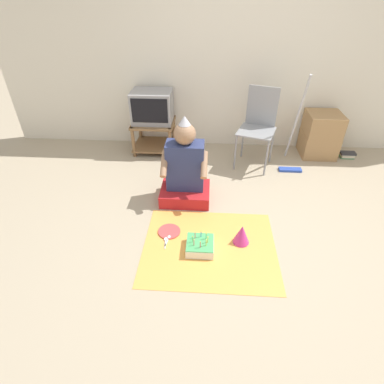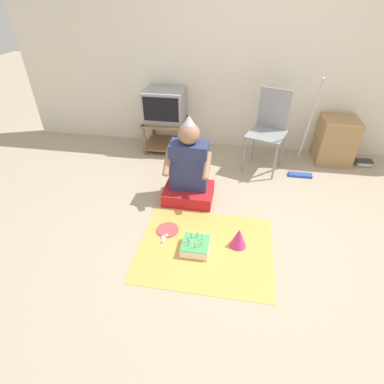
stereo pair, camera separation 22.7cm
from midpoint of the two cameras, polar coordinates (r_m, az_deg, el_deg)
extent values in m
plane|color=tan|center=(2.87, 7.79, -8.64)|extent=(16.00, 16.00, 0.00)
cube|color=silver|center=(4.14, 7.87, 25.26)|extent=(6.40, 0.06, 2.55)
cube|color=olive|center=(4.20, -8.95, 12.86)|extent=(0.56, 0.50, 0.03)
cube|color=olive|center=(4.33, -8.55, 8.86)|extent=(0.56, 0.50, 0.02)
cylinder|color=olive|center=(4.14, -12.68, 9.17)|extent=(0.04, 0.04, 0.42)
cylinder|color=olive|center=(4.04, -5.81, 9.15)|extent=(0.04, 0.04, 0.42)
cylinder|color=olive|center=(4.53, -11.32, 11.62)|extent=(0.04, 0.04, 0.42)
cylinder|color=olive|center=(4.43, -4.96, 11.64)|extent=(0.04, 0.04, 0.42)
cube|color=#99999E|center=(4.14, -9.18, 15.75)|extent=(0.52, 0.41, 0.41)
cube|color=black|center=(3.95, -9.80, 14.94)|extent=(0.46, 0.01, 0.31)
cube|color=gray|center=(3.77, 10.44, 11.25)|extent=(0.53, 0.53, 0.02)
cube|color=gray|center=(3.87, 11.55, 15.63)|extent=(0.36, 0.14, 0.49)
cylinder|color=gray|center=(3.75, 6.52, 7.41)|extent=(0.02, 0.02, 0.47)
cylinder|color=gray|center=(3.68, 12.27, 6.24)|extent=(0.02, 0.02, 0.47)
cylinder|color=gray|center=(4.08, 8.07, 9.67)|extent=(0.02, 0.02, 0.47)
cylinder|color=gray|center=(4.01, 13.40, 8.62)|extent=(0.02, 0.02, 0.47)
cube|color=#A87F51|center=(4.43, 21.50, 8.43)|extent=(0.45, 0.42, 0.30)
cube|color=#A87F51|center=(4.32, 22.34, 11.86)|extent=(0.44, 0.43, 0.28)
cube|color=#2D4CB2|center=(3.97, 16.65, 4.07)|extent=(0.28, 0.09, 0.03)
cylinder|color=#B7B7BC|center=(3.87, 17.66, 12.86)|extent=(0.03, 0.38, 1.15)
cube|color=#60936B|center=(4.58, 26.02, 6.09)|extent=(0.18, 0.14, 0.02)
cube|color=beige|center=(4.57, 26.17, 6.35)|extent=(0.17, 0.15, 0.03)
cube|color=#333338|center=(4.56, 26.33, 6.63)|extent=(0.20, 0.10, 0.02)
cube|color=red|center=(3.27, -3.27, -0.36)|extent=(0.53, 0.41, 0.14)
cube|color=navy|center=(3.13, -3.39, 4.97)|extent=(0.39, 0.22, 0.52)
sphere|color=#9E7556|center=(2.97, -3.63, 10.94)|extent=(0.22, 0.22, 0.22)
cone|color=silver|center=(2.91, -3.73, 13.42)|extent=(0.12, 0.12, 0.09)
cylinder|color=#9E7556|center=(3.02, -7.48, 5.32)|extent=(0.06, 0.27, 0.22)
cylinder|color=#9E7556|center=(2.97, 0.15, 5.12)|extent=(0.06, 0.27, 0.22)
cube|color=#EFA84C|center=(2.75, 0.94, -10.49)|extent=(1.19, 0.99, 0.01)
cube|color=white|center=(2.70, -0.90, -10.32)|extent=(0.24, 0.24, 0.08)
cube|color=#4CB266|center=(2.67, -0.91, -9.65)|extent=(0.24, 0.24, 0.01)
cylinder|color=yellow|center=(2.64, 0.54, -9.24)|extent=(0.01, 0.01, 0.07)
sphere|color=#FFCC4C|center=(2.61, 0.55, -8.61)|extent=(0.01, 0.01, 0.01)
cylinder|color=#66C666|center=(2.67, 0.25, -8.58)|extent=(0.01, 0.01, 0.07)
sphere|color=#FFCC4C|center=(2.65, 0.26, -7.95)|extent=(0.01, 0.01, 0.01)
cylinder|color=#4C7FE5|center=(2.69, -0.70, -8.20)|extent=(0.01, 0.01, 0.07)
sphere|color=#FFCC4C|center=(2.66, -0.70, -7.56)|extent=(0.01, 0.01, 0.01)
cylinder|color=#EA4C4C|center=(2.68, -1.85, -8.43)|extent=(0.01, 0.01, 0.07)
sphere|color=#FFCC4C|center=(2.65, -1.87, -7.79)|extent=(0.01, 0.01, 0.01)
cylinder|color=#66C666|center=(2.65, -2.38, -9.19)|extent=(0.01, 0.01, 0.07)
sphere|color=#FFCC4C|center=(2.62, -2.40, -8.55)|extent=(0.01, 0.01, 0.01)
cylinder|color=#EA4C4C|center=(2.62, -2.13, -9.76)|extent=(0.01, 0.01, 0.07)
sphere|color=#FFCC4C|center=(2.59, -2.15, -9.12)|extent=(0.01, 0.01, 0.01)
cylinder|color=#EA4C4C|center=(2.60, -0.96, -10.20)|extent=(0.01, 0.01, 0.07)
sphere|color=#FFCC4C|center=(2.57, -0.97, -9.57)|extent=(0.01, 0.01, 0.01)
cylinder|color=yellow|center=(2.61, 0.20, -9.84)|extent=(0.01, 0.01, 0.07)
sphere|color=#FFCC4C|center=(2.59, 0.20, -9.20)|extent=(0.01, 0.01, 0.01)
cone|color=#CC338C|center=(2.75, 7.11, -8.05)|extent=(0.15, 0.15, 0.19)
cylinder|color=#D84C4C|center=(2.91, -6.61, -7.52)|extent=(0.21, 0.21, 0.01)
ellipsoid|color=white|center=(2.85, -6.67, -8.57)|extent=(0.04, 0.05, 0.01)
cube|color=white|center=(2.80, -7.18, -9.56)|extent=(0.03, 0.10, 0.01)
ellipsoid|color=white|center=(2.83, -7.34, -8.93)|extent=(0.04, 0.05, 0.01)
cube|color=white|center=(2.79, -7.48, -9.98)|extent=(0.02, 0.10, 0.01)
camera|label=1|loc=(0.11, -92.31, -1.63)|focal=28.00mm
camera|label=2|loc=(0.11, 87.69, 1.63)|focal=28.00mm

